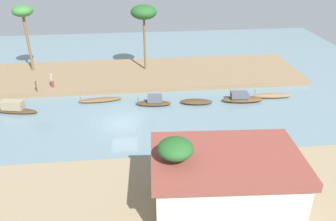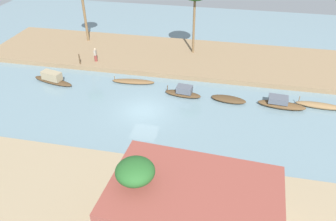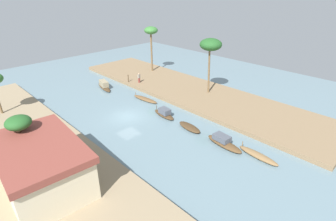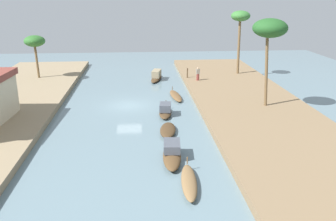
{
  "view_description": "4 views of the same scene",
  "coord_description": "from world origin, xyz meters",
  "px_view_note": "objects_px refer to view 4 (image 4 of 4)",
  "views": [
    {
      "loc": [
        -1.05,
        29.14,
        15.97
      ],
      "look_at": [
        -4.33,
        -0.49,
        0.8
      ],
      "focal_mm": 37.2,
      "sensor_mm": 36.0,
      "label": 1
    },
    {
      "loc": [
        -7.35,
        24.48,
        17.06
      ],
      "look_at": [
        -2.36,
        0.12,
        0.45
      ],
      "focal_mm": 35.24,
      "sensor_mm": 36.0,
      "label": 2
    },
    {
      "loc": [
        -25.34,
        17.35,
        15.44
      ],
      "look_at": [
        -3.97,
        -3.37,
        1.1
      ],
      "focal_mm": 28.38,
      "sensor_mm": 36.0,
      "label": 3
    },
    {
      "loc": [
        -34.56,
        -1.15,
        10.72
      ],
      "look_at": [
        -4.28,
        -3.6,
        0.76
      ],
      "focal_mm": 38.59,
      "sensor_mm": 36.0,
      "label": 4
    }
  ],
  "objects_px": {
    "palm_tree_left_near": "(270,29)",
    "sampan_open_hull": "(189,182)",
    "sampan_with_tall_canopy": "(176,96)",
    "palm_tree_left_far": "(240,19)",
    "palm_tree_right_short": "(35,42)",
    "mooring_post": "(187,73)",
    "sampan_near_left_bank": "(168,130)",
    "sampan_with_red_awning": "(165,110)",
    "sampan_downstream_large": "(172,153)",
    "person_on_near_bank": "(198,75)",
    "sampan_midstream": "(157,76)"
  },
  "relations": [
    {
      "from": "palm_tree_left_near",
      "to": "sampan_open_hull",
      "type": "bearing_deg",
      "value": 146.15
    },
    {
      "from": "sampan_with_tall_canopy",
      "to": "palm_tree_left_far",
      "type": "distance_m",
      "value": 14.7
    },
    {
      "from": "palm_tree_left_near",
      "to": "palm_tree_right_short",
      "type": "height_order",
      "value": "palm_tree_left_near"
    },
    {
      "from": "mooring_post",
      "to": "palm_tree_left_near",
      "type": "height_order",
      "value": "palm_tree_left_near"
    },
    {
      "from": "sampan_near_left_bank",
      "to": "sampan_with_red_awning",
      "type": "xyz_separation_m",
      "value": [
        4.45,
        -0.12,
        0.19
      ]
    },
    {
      "from": "sampan_open_hull",
      "to": "sampan_downstream_large",
      "type": "bearing_deg",
      "value": 14.69
    },
    {
      "from": "sampan_with_tall_canopy",
      "to": "palm_tree_right_short",
      "type": "distance_m",
      "value": 19.16
    },
    {
      "from": "person_on_near_bank",
      "to": "sampan_downstream_large",
      "type": "bearing_deg",
      "value": 68.69
    },
    {
      "from": "sampan_near_left_bank",
      "to": "palm_tree_left_near",
      "type": "relative_size",
      "value": 0.44
    },
    {
      "from": "mooring_post",
      "to": "palm_tree_left_far",
      "type": "bearing_deg",
      "value": -74.15
    },
    {
      "from": "mooring_post",
      "to": "palm_tree_left_far",
      "type": "xyz_separation_m",
      "value": [
        1.96,
        -6.91,
        6.44
      ]
    },
    {
      "from": "sampan_near_left_bank",
      "to": "sampan_with_tall_canopy",
      "type": "bearing_deg",
      "value": -2.39
    },
    {
      "from": "mooring_post",
      "to": "palm_tree_right_short",
      "type": "height_order",
      "value": "palm_tree_right_short"
    },
    {
      "from": "sampan_open_hull",
      "to": "sampan_with_tall_canopy",
      "type": "bearing_deg",
      "value": 0.8
    },
    {
      "from": "sampan_with_red_awning",
      "to": "sampan_with_tall_canopy",
      "type": "xyz_separation_m",
      "value": [
        5.65,
        -1.53,
        -0.22
      ]
    },
    {
      "from": "sampan_near_left_bank",
      "to": "sampan_open_hull",
      "type": "bearing_deg",
      "value": -169.34
    },
    {
      "from": "sampan_downstream_large",
      "to": "mooring_post",
      "type": "height_order",
      "value": "mooring_post"
    },
    {
      "from": "sampan_with_red_awning",
      "to": "sampan_open_hull",
      "type": "relative_size",
      "value": 0.86
    },
    {
      "from": "palm_tree_left_near",
      "to": "palm_tree_left_far",
      "type": "distance_m",
      "value": 14.2
    },
    {
      "from": "sampan_with_tall_canopy",
      "to": "sampan_open_hull",
      "type": "height_order",
      "value": "sampan_open_hull"
    },
    {
      "from": "sampan_with_red_awning",
      "to": "palm_tree_left_far",
      "type": "height_order",
      "value": "palm_tree_left_far"
    },
    {
      "from": "sampan_midstream",
      "to": "mooring_post",
      "type": "xyz_separation_m",
      "value": [
        -1.48,
        -3.79,
        0.67
      ]
    },
    {
      "from": "sampan_with_red_awning",
      "to": "palm_tree_left_far",
      "type": "bearing_deg",
      "value": -29.88
    },
    {
      "from": "sampan_with_red_awning",
      "to": "mooring_post",
      "type": "xyz_separation_m",
      "value": [
        12.59,
        -3.69,
        0.74
      ]
    },
    {
      "from": "sampan_with_red_awning",
      "to": "palm_tree_left_near",
      "type": "relative_size",
      "value": 0.47
    },
    {
      "from": "sampan_midstream",
      "to": "palm_tree_left_near",
      "type": "distance_m",
      "value": 18.08
    },
    {
      "from": "mooring_post",
      "to": "sampan_downstream_large",
      "type": "bearing_deg",
      "value": 169.83
    },
    {
      "from": "person_on_near_bank",
      "to": "palm_tree_left_far",
      "type": "relative_size",
      "value": 0.2
    },
    {
      "from": "sampan_midstream",
      "to": "mooring_post",
      "type": "distance_m",
      "value": 4.12
    },
    {
      "from": "sampan_with_tall_canopy",
      "to": "palm_tree_left_near",
      "type": "relative_size",
      "value": 0.57
    },
    {
      "from": "sampan_with_tall_canopy",
      "to": "sampan_open_hull",
      "type": "distance_m",
      "value": 18.58
    },
    {
      "from": "sampan_near_left_bank",
      "to": "sampan_with_tall_canopy",
      "type": "height_order",
      "value": "sampan_with_tall_canopy"
    },
    {
      "from": "sampan_midstream",
      "to": "sampan_downstream_large",
      "type": "height_order",
      "value": "sampan_midstream"
    },
    {
      "from": "person_on_near_bank",
      "to": "palm_tree_right_short",
      "type": "relative_size",
      "value": 0.3
    },
    {
      "from": "sampan_with_tall_canopy",
      "to": "person_on_near_bank",
      "type": "distance_m",
      "value": 6.42
    },
    {
      "from": "sampan_downstream_large",
      "to": "palm_tree_left_near",
      "type": "height_order",
      "value": "palm_tree_left_near"
    },
    {
      "from": "palm_tree_left_far",
      "to": "palm_tree_right_short",
      "type": "distance_m",
      "value": 25.66
    },
    {
      "from": "sampan_midstream",
      "to": "sampan_with_red_awning",
      "type": "height_order",
      "value": "sampan_midstream"
    },
    {
      "from": "palm_tree_left_far",
      "to": "sampan_with_tall_canopy",
      "type": "bearing_deg",
      "value": 134.48
    },
    {
      "from": "sampan_with_tall_canopy",
      "to": "palm_tree_right_short",
      "type": "relative_size",
      "value": 0.88
    },
    {
      "from": "sampan_downstream_large",
      "to": "sampan_near_left_bank",
      "type": "bearing_deg",
      "value": 3.27
    },
    {
      "from": "person_on_near_bank",
      "to": "mooring_post",
      "type": "bearing_deg",
      "value": -61.36
    },
    {
      "from": "sampan_downstream_large",
      "to": "person_on_near_bank",
      "type": "relative_size",
      "value": 2.8
    },
    {
      "from": "sampan_near_left_bank",
      "to": "sampan_open_hull",
      "type": "relative_size",
      "value": 0.8
    },
    {
      "from": "person_on_near_bank",
      "to": "palm_tree_right_short",
      "type": "distance_m",
      "value": 20.3
    },
    {
      "from": "palm_tree_left_far",
      "to": "sampan_with_red_awning",
      "type": "bearing_deg",
      "value": 143.94
    },
    {
      "from": "sampan_with_tall_canopy",
      "to": "palm_tree_left_far",
      "type": "bearing_deg",
      "value": -50.82
    },
    {
      "from": "sampan_with_tall_canopy",
      "to": "mooring_post",
      "type": "bearing_deg",
      "value": -22.55
    },
    {
      "from": "sampan_open_hull",
      "to": "mooring_post",
      "type": "xyz_separation_m",
      "value": [
        25.48,
        -3.26,
        0.91
      ]
    },
    {
      "from": "person_on_near_bank",
      "to": "mooring_post",
      "type": "xyz_separation_m",
      "value": [
        1.49,
        1.09,
        -0.11
      ]
    }
  ]
}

